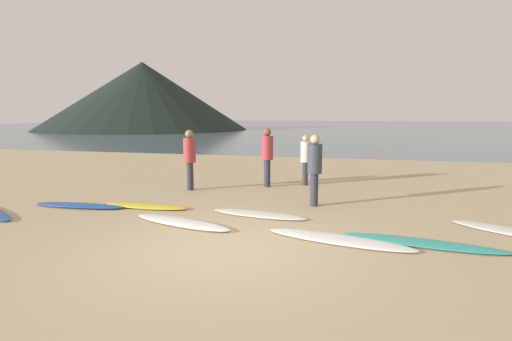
{
  "coord_description": "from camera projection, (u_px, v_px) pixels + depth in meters",
  "views": [
    {
      "loc": [
        2.13,
        -6.05,
        2.21
      ],
      "look_at": [
        -0.72,
        4.95,
        0.6
      ],
      "focal_mm": 28.42,
      "sensor_mm": 36.0,
      "label": 1
    }
  ],
  "objects": [
    {
      "name": "ground_plane",
      "position": [
        305.0,
        171.0,
        16.23
      ],
      "size": [
        120.0,
        120.0,
        0.2
      ],
      "primitive_type": "cube",
      "color": "tan",
      "rests_on": "ground"
    },
    {
      "name": "person_0",
      "position": [
        267.0,
        152.0,
        12.15
      ],
      "size": [
        0.36,
        0.36,
        1.77
      ],
      "rotation": [
        0.0,
        0.0,
        3.59
      ],
      "color": "#2D2D38",
      "rests_on": "ground"
    },
    {
      "name": "person_2",
      "position": [
        315.0,
        164.0,
        9.6
      ],
      "size": [
        0.35,
        0.35,
        1.71
      ],
      "rotation": [
        0.0,
        0.0,
        2.94
      ],
      "color": "#2D2D38",
      "rests_on": "ground"
    },
    {
      "name": "surfboard_4",
      "position": [
        259.0,
        214.0,
        8.8
      ],
      "size": [
        2.25,
        0.88,
        0.07
      ],
      "primitive_type": "ellipsoid",
      "rotation": [
        0.0,
        0.0,
        -0.16
      ],
      "color": "silver",
      "rests_on": "ground"
    },
    {
      "name": "surfboard_6",
      "position": [
        423.0,
        243.0,
        6.86
      ],
      "size": [
        2.72,
        0.94,
        0.06
      ],
      "primitive_type": "ellipsoid",
      "rotation": [
        0.0,
        0.0,
        -0.16
      ],
      "color": "teal",
      "rests_on": "ground"
    },
    {
      "name": "ocean_water",
      "position": [
        348.0,
        126.0,
        68.16
      ],
      "size": [
        140.0,
        100.0,
        0.01
      ],
      "primitive_type": "cube",
      "color": "slate",
      "rests_on": "ground"
    },
    {
      "name": "headland_hill",
      "position": [
        143.0,
        96.0,
        54.65
      ],
      "size": [
        27.96,
        27.96,
        9.01
      ],
      "primitive_type": "cone",
      "color": "black",
      "rests_on": "ground"
    },
    {
      "name": "surfboard_1",
      "position": [
        79.0,
        205.0,
        9.59
      ],
      "size": [
        2.32,
        0.56,
        0.09
      ],
      "primitive_type": "ellipsoid",
      "rotation": [
        0.0,
        0.0,
        0.05
      ],
      "color": "#1E479E",
      "rests_on": "ground"
    },
    {
      "name": "surfboard_2",
      "position": [
        146.0,
        206.0,
        9.57
      ],
      "size": [
        2.14,
        0.61,
        0.08
      ],
      "primitive_type": "ellipsoid",
      "rotation": [
        0.0,
        0.0,
        -0.02
      ],
      "color": "yellow",
      "rests_on": "ground"
    },
    {
      "name": "surfboard_3",
      "position": [
        181.0,
        222.0,
        8.12
      ],
      "size": [
        2.42,
        1.2,
        0.09
      ],
      "primitive_type": "ellipsoid",
      "rotation": [
        0.0,
        0.0,
        -0.29
      ],
      "color": "white",
      "rests_on": "ground"
    },
    {
      "name": "person_3",
      "position": [
        190.0,
        155.0,
        11.63
      ],
      "size": [
        0.35,
        0.35,
        1.74
      ],
      "rotation": [
        0.0,
        0.0,
        5.96
      ],
      "color": "#2D2D38",
      "rests_on": "ground"
    },
    {
      "name": "surfboard_5",
      "position": [
        339.0,
        239.0,
        7.03
      ],
      "size": [
        2.7,
        1.18,
        0.07
      ],
      "primitive_type": "ellipsoid",
      "rotation": [
        0.0,
        0.0,
        -0.23
      ],
      "color": "white",
      "rests_on": "ground"
    },
    {
      "name": "person_1",
      "position": [
        305.0,
        156.0,
        12.45
      ],
      "size": [
        0.31,
        0.31,
        1.55
      ],
      "rotation": [
        0.0,
        0.0,
        1.02
      ],
      "color": "#2D2D38",
      "rests_on": "ground"
    }
  ]
}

